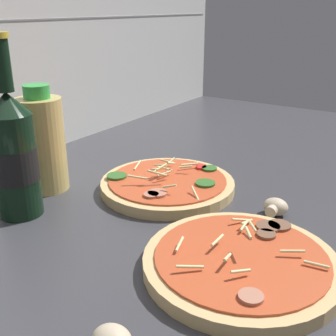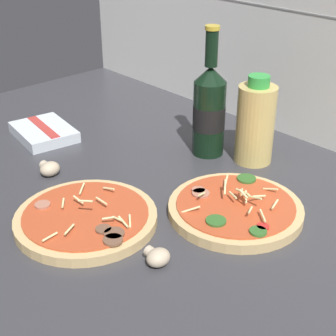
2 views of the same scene
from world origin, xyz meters
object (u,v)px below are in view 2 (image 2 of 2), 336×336
pizza_near (86,218)px  beer_bottle (209,109)px  pizza_far (235,209)px  mushroom_right (49,169)px  oil_bottle (255,123)px  mushroom_left (157,257)px  dish_towel (44,132)px

pizza_near → beer_bottle: 36.00cm
pizza_near → pizza_far: (14.98, 20.52, 0.03)cm
beer_bottle → mushroom_right: (-14.20, -30.10, -8.42)cm
mushroom_right → pizza_near: bearing=-13.3°
oil_bottle → mushroom_left: size_ratio=4.55×
beer_bottle → dish_towel: beer_bottle is taller
pizza_far → beer_bottle: beer_bottle is taller
pizza_far → mushroom_right: bearing=-154.7°
beer_bottle → mushroom_left: size_ratio=6.73×
beer_bottle → pizza_far: bearing=-35.4°
beer_bottle → dish_towel: (-30.80, -21.50, -8.62)cm
pizza_far → oil_bottle: 22.52cm
pizza_far → oil_bottle: (-10.97, 18.25, 7.31)cm
mushroom_right → dish_towel: size_ratio=0.26×
oil_bottle → dish_towel: (-39.60, -25.70, -7.14)cm
pizza_far → pizza_near: bearing=-126.1°
pizza_near → oil_bottle: size_ratio=1.31×
mushroom_left → pizza_near: bearing=-174.5°
pizza_near → dish_towel: (-35.59, 13.07, 0.20)cm
beer_bottle → pizza_near: bearing=-82.1°
pizza_far → dish_towel: (-50.57, -7.44, 0.17)cm
mushroom_right → pizza_far: bearing=25.3°
pizza_far → beer_bottle: (-19.77, 14.06, 8.79)cm
mushroom_right → dish_towel: (-16.60, 8.60, -0.20)cm
mushroom_left → mushroom_right: size_ratio=0.94×
oil_bottle → mushroom_left: oil_bottle is taller
beer_bottle → mushroom_right: beer_bottle is taller
pizza_near → pizza_far: size_ratio=1.03×
pizza_near → dish_towel: pizza_near is taller
pizza_far → dish_towel: 51.12cm
pizza_far → mushroom_left: 19.00cm
pizza_near → mushroom_right: pizza_near is taller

